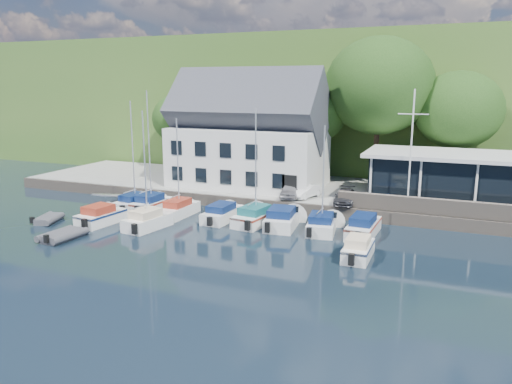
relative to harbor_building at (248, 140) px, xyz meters
The scene contains 32 objects.
ground 18.70m from the harbor_building, 67.01° to the right, with size 180.00×180.00×0.00m, color black.
quay 8.57m from the harbor_building, ahead, with size 60.00×13.00×1.00m, color gray.
quay_face 10.14m from the harbor_building, 38.16° to the right, with size 60.00×0.30×1.00m, color #695E54.
hillside 46.11m from the harbor_building, 81.25° to the left, with size 160.00×75.00×16.00m, color #355A21.
field_patch 56.60m from the harbor_building, 74.34° to the left, with size 50.00×30.00×0.30m, color #586B35.
harbor_building is the anchor object (origin of this frame).
club_pavilion 18.15m from the harbor_building, ahead, with size 13.20×7.20×4.10m, color black, non-canonical shape.
seawall 20.03m from the harbor_building, 15.03° to the right, with size 18.00×0.50×1.20m, color #695E54.
gangway 13.23m from the harbor_building, 141.71° to the right, with size 1.20×6.00×1.40m, color silver, non-canonical shape.
car_silver 7.56m from the harbor_building, 33.81° to the right, with size 1.49×3.69×1.26m, color #9F9EA3.
car_white 8.39m from the harbor_building, 25.26° to the right, with size 1.18×3.38×1.11m, color silver.
car_dgrey 11.69m from the harbor_building, 21.50° to the right, with size 1.58×3.88×1.13m, color #2A2B2F.
car_blue 13.92m from the harbor_building, 12.67° to the right, with size 1.54×3.90×1.33m, color #2B5486.
flagpole 15.92m from the harbor_building, 16.68° to the right, with size 2.20×0.20×9.18m, color silver, non-canonical shape.
tree_0 12.20m from the harbor_building, 152.43° to the left, with size 6.23×6.23×8.51m, color black, non-canonical shape.
tree_1 7.10m from the harbor_building, 134.03° to the left, with size 7.64×7.64×10.44m, color black, non-canonical shape.
tree_2 6.65m from the harbor_building, 46.16° to the left, with size 7.76×7.76×10.61m, color black, non-canonical shape.
tree_3 12.61m from the harbor_building, 25.39° to the left, with size 10.20×10.20×13.94m, color black, non-canonical shape.
tree_4 19.21m from the harbor_building, 17.98° to the left, with size 7.86×7.86×10.74m, color black, non-canonical shape.
boat_r1_0 11.26m from the harbor_building, 126.93° to the right, with size 1.88×5.78×8.51m, color silver, non-canonical shape.
boat_r1_1 10.29m from the harbor_building, 120.07° to the right, with size 2.03×5.68×9.10m, color silver, non-canonical shape.
boat_r1_2 9.72m from the harbor_building, 102.51° to the right, with size 1.79×5.94×8.69m, color silver, non-canonical shape.
boat_r1_3 10.55m from the harbor_building, 79.38° to the right, with size 1.95×6.20×1.38m, color silver, non-canonical shape.
boat_r1_4 10.43m from the harbor_building, 63.82° to the right, with size 2.14×6.33×9.06m, color silver, non-canonical shape.
boat_r1_5 12.40m from the harbor_building, 54.11° to the right, with size 2.27×6.19×1.53m, color silver, non-canonical shape.
boat_r1_6 13.66m from the harbor_building, 43.82° to the right, with size 2.09×5.68×8.57m, color silver, non-canonical shape.
boat_r1_7 16.31m from the harbor_building, 35.42° to the right, with size 1.90×6.52×1.53m, color silver, non-canonical shape.
boat_r2_0 15.90m from the harbor_building, 115.05° to the right, with size 2.07×5.50×1.51m, color silver, non-canonical shape.
boat_r2_1 13.76m from the harbor_building, 99.96° to the right, with size 2.03×5.43×9.28m, color silver, non-canonical shape.
boat_r2_4 19.90m from the harbor_building, 46.39° to the right, with size 1.68×4.95×1.43m, color silver, non-canonical shape.
dinghy_0 18.96m from the harbor_building, 125.43° to the right, with size 1.68×2.80×0.65m, color #3B3C41, non-canonical shape.
dinghy_1 19.71m from the harbor_building, 109.36° to the right, with size 1.97×3.28×0.77m, color #3B3C41, non-canonical shape.
Camera 1 is at (11.64, -26.96, 10.52)m, focal length 35.00 mm.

